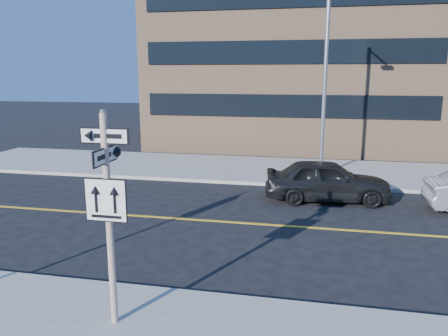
# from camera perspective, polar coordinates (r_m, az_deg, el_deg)

# --- Properties ---
(ground) EXTENTS (120.00, 120.00, 0.00)m
(ground) POSITION_cam_1_polar(r_m,az_deg,el_deg) (11.23, -8.38, -13.30)
(ground) COLOR black
(ground) RESTS_ON ground
(sign_pole) EXTENTS (0.92, 0.92, 4.06)m
(sign_pole) POSITION_cam_1_polar(r_m,az_deg,el_deg) (8.20, -14.90, -5.07)
(sign_pole) COLOR white
(sign_pole) RESTS_ON near_sidewalk
(parked_car_a) EXTENTS (2.36, 4.88, 1.61)m
(parked_car_a) POSITION_cam_1_polar(r_m,az_deg,el_deg) (17.22, 13.32, -1.59)
(parked_car_a) COLOR black
(parked_car_a) RESTS_ON ground
(streetlight_a) EXTENTS (0.55, 2.25, 8.00)m
(streetlight_a) POSITION_cam_1_polar(r_m,az_deg,el_deg) (20.26, 13.09, 11.74)
(streetlight_a) COLOR gray
(streetlight_a) RESTS_ON far_sidewalk
(building_brick) EXTENTS (18.00, 18.00, 18.00)m
(building_brick) POSITION_cam_1_polar(r_m,az_deg,el_deg) (34.78, 9.46, 18.98)
(building_brick) COLOR tan
(building_brick) RESTS_ON ground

